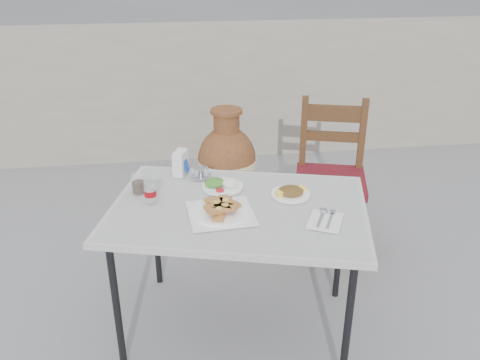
{
  "coord_description": "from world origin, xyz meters",
  "views": [
    {
      "loc": [
        -0.42,
        -2.01,
        1.86
      ],
      "look_at": [
        -0.12,
        0.12,
        0.83
      ],
      "focal_mm": 38.0,
      "sensor_mm": 36.0,
      "label": 1
    }
  ],
  "objects": [
    {
      "name": "back_wall",
      "position": [
        0.0,
        2.5,
        0.6
      ],
      "size": [
        6.0,
        0.25,
        1.2
      ],
      "primitive_type": "cube",
      "color": "gray",
      "rests_on": "ground"
    },
    {
      "name": "terracotta_urn",
      "position": [
        -0.04,
        1.41,
        0.36
      ],
      "size": [
        0.44,
        0.44,
        0.77
      ],
      "color": "brown",
      "rests_on": "ground"
    },
    {
      "name": "cafe_table",
      "position": [
        -0.14,
        0.07,
        0.67
      ],
      "size": [
        1.36,
        1.09,
        0.73
      ],
      "rotation": [
        0.0,
        0.0,
        -0.26
      ],
      "color": "black",
      "rests_on": "ground"
    },
    {
      "name": "salad_rice_plate",
      "position": [
        -0.19,
        0.27,
        0.74
      ],
      "size": [
        0.21,
        0.21,
        0.05
      ],
      "color": "white",
      "rests_on": "cafe_table"
    },
    {
      "name": "soda_can",
      "position": [
        -0.54,
        0.16,
        0.78
      ],
      "size": [
        0.06,
        0.06,
        0.1
      ],
      "color": "silver",
      "rests_on": "cafe_table"
    },
    {
      "name": "ground",
      "position": [
        0.0,
        0.0,
        0.0
      ],
      "size": [
        80.0,
        80.0,
        0.0
      ],
      "primitive_type": "plane",
      "color": "slate",
      "rests_on": "ground"
    },
    {
      "name": "condiment_caddy",
      "position": [
        -0.29,
        0.4,
        0.75
      ],
      "size": [
        0.11,
        0.09,
        0.07
      ],
      "rotation": [
        0.0,
        0.0,
        -0.18
      ],
      "color": "#B6B6BD",
      "rests_on": "cafe_table"
    },
    {
      "name": "salad_chopped_plate",
      "position": [
        0.13,
        0.14,
        0.74
      ],
      "size": [
        0.19,
        0.19,
        0.04
      ],
      "color": "white",
      "rests_on": "cafe_table"
    },
    {
      "name": "pide_plate",
      "position": [
        -0.23,
        0.0,
        0.75
      ],
      "size": [
        0.31,
        0.31,
        0.06
      ],
      "rotation": [
        0.0,
        0.0,
        0.07
      ],
      "color": "white",
      "rests_on": "cafe_table"
    },
    {
      "name": "cutlery_napkin",
      "position": [
        0.23,
        -0.12,
        0.73
      ],
      "size": [
        0.21,
        0.23,
        0.01
      ],
      "rotation": [
        0.0,
        0.0,
        -0.46
      ],
      "color": "white",
      "rests_on": "cafe_table"
    },
    {
      "name": "cola_glass",
      "position": [
        -0.6,
        0.27,
        0.77
      ],
      "size": [
        0.07,
        0.07,
        0.1
      ],
      "color": "white",
      "rests_on": "cafe_table"
    },
    {
      "name": "napkin_holder",
      "position": [
        -0.39,
        0.46,
        0.79
      ],
      "size": [
        0.09,
        0.12,
        0.13
      ],
      "rotation": [
        0.0,
        0.0,
        -0.37
      ],
      "color": "white",
      "rests_on": "cafe_table"
    },
    {
      "name": "chair",
      "position": [
        0.55,
        0.79,
        0.5
      ],
      "size": [
        0.53,
        0.53,
        0.97
      ],
      "rotation": [
        0.0,
        0.0,
        -0.28
      ],
      "color": "#371E0F",
      "rests_on": "ground"
    }
  ]
}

